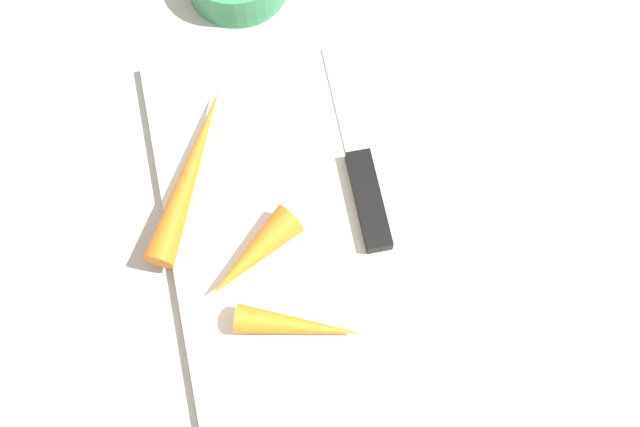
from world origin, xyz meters
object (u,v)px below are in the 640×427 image
carrot_longest (190,171)px  carrot_shortest (252,256)px  knife (364,183)px  cutting_board (320,216)px  carrot_medium (300,326)px

carrot_longest → carrot_shortest: bearing=-129.7°
knife → cutting_board: bearing=113.6°
cutting_board → carrot_medium: 0.10m
cutting_board → knife: size_ratio=1.80×
knife → carrot_longest: carrot_longest is taller
cutting_board → carrot_longest: bearing=-120.0°
cutting_board → carrot_longest: 0.12m
knife → carrot_shortest: 0.12m
cutting_board → carrot_longest: carrot_longest is taller
cutting_board → carrot_shortest: size_ratio=3.96×
cutting_board → carrot_shortest: carrot_shortest is taller
knife → carrot_longest: bearing=75.8°
carrot_longest → carrot_medium: bearing=-130.1°
carrot_shortest → knife: bearing=170.1°
cutting_board → carrot_longest: size_ratio=2.13×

